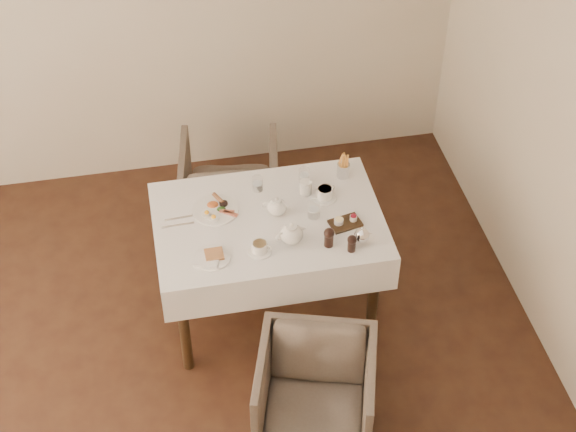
# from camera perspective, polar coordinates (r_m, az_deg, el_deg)

# --- Properties ---
(table) EXTENTS (1.28, 0.88, 0.75)m
(table) POSITION_cam_1_polar(r_m,az_deg,el_deg) (5.00, -1.26, -1.20)
(table) COLOR black
(table) RESTS_ON ground
(armchair_near) EXTENTS (0.76, 0.77, 0.57)m
(armchair_near) POSITION_cam_1_polar(r_m,az_deg,el_deg) (4.72, 1.78, -11.35)
(armchair_near) COLOR brown
(armchair_near) RESTS_ON ground
(armchair_far) EXTENTS (0.73, 0.74, 0.59)m
(armchair_far) POSITION_cam_1_polar(r_m,az_deg,el_deg) (5.86, -3.76, 2.01)
(armchair_far) COLOR brown
(armchair_far) RESTS_ON ground
(breakfast_plate) EXTENTS (0.26, 0.26, 0.03)m
(breakfast_plate) POSITION_cam_1_polar(r_m,az_deg,el_deg) (4.99, -4.70, 0.45)
(breakfast_plate) COLOR white
(breakfast_plate) RESTS_ON table
(side_plate) EXTENTS (0.21, 0.20, 0.02)m
(side_plate) POSITION_cam_1_polar(r_m,az_deg,el_deg) (4.71, -4.99, -2.71)
(side_plate) COLOR white
(side_plate) RESTS_ON table
(teapot_centre) EXTENTS (0.19, 0.17, 0.12)m
(teapot_centre) POSITION_cam_1_polar(r_m,az_deg,el_deg) (4.91, -0.73, 0.66)
(teapot_centre) COLOR white
(teapot_centre) RESTS_ON table
(teapot_front) EXTENTS (0.20, 0.17, 0.14)m
(teapot_front) POSITION_cam_1_polar(r_m,az_deg,el_deg) (4.74, 0.22, -1.10)
(teapot_front) COLOR white
(teapot_front) RESTS_ON table
(creamer) EXTENTS (0.09, 0.09, 0.08)m
(creamer) POSITION_cam_1_polar(r_m,az_deg,el_deg) (5.06, 1.14, 1.88)
(creamer) COLOR white
(creamer) RESTS_ON table
(teacup_near) EXTENTS (0.13, 0.13, 0.06)m
(teacup_near) POSITION_cam_1_polar(r_m,az_deg,el_deg) (4.72, -1.84, -2.07)
(teacup_near) COLOR white
(teacup_near) RESTS_ON table
(teacup_far) EXTENTS (0.14, 0.14, 0.07)m
(teacup_far) POSITION_cam_1_polar(r_m,az_deg,el_deg) (5.04, 2.39, 1.46)
(teacup_far) COLOR white
(teacup_far) RESTS_ON table
(glass_left) EXTENTS (0.08, 0.08, 0.09)m
(glass_left) POSITION_cam_1_polar(r_m,az_deg,el_deg) (5.08, -1.99, 2.10)
(glass_left) COLOR silver
(glass_left) RESTS_ON table
(glass_mid) EXTENTS (0.08, 0.08, 0.10)m
(glass_mid) POSITION_cam_1_polar(r_m,az_deg,el_deg) (4.91, 1.69, 0.42)
(glass_mid) COLOR silver
(glass_mid) RESTS_ON table
(glass_right) EXTENTS (0.07, 0.07, 0.09)m
(glass_right) POSITION_cam_1_polar(r_m,az_deg,el_deg) (5.14, 1.05, 2.66)
(glass_right) COLOR silver
(glass_right) RESTS_ON table
(condiment_board) EXTENTS (0.19, 0.15, 0.04)m
(condiment_board) POSITION_cam_1_polar(r_m,az_deg,el_deg) (4.89, 3.71, -0.40)
(condiment_board) COLOR black
(condiment_board) RESTS_ON table
(pepper_mill_left) EXTENTS (0.08, 0.08, 0.12)m
(pepper_mill_left) POSITION_cam_1_polar(r_m,az_deg,el_deg) (4.74, 2.66, -1.37)
(pepper_mill_left) COLOR black
(pepper_mill_left) RESTS_ON table
(pepper_mill_right) EXTENTS (0.07, 0.07, 0.11)m
(pepper_mill_right) POSITION_cam_1_polar(r_m,az_deg,el_deg) (4.72, 4.15, -1.77)
(pepper_mill_right) COLOR black
(pepper_mill_right) RESTS_ON table
(silver_pot) EXTENTS (0.13, 0.12, 0.11)m
(silver_pot) POSITION_cam_1_polar(r_m,az_deg,el_deg) (4.77, 4.80, -1.21)
(silver_pot) COLOR white
(silver_pot) RESTS_ON table
(fries_cup) EXTENTS (0.07, 0.07, 0.16)m
(fries_cup) POSITION_cam_1_polar(r_m,az_deg,el_deg) (5.17, 3.60, 3.20)
(fries_cup) COLOR silver
(fries_cup) RESTS_ON table
(cutlery_fork) EXTENTS (0.19, 0.03, 0.00)m
(cutlery_fork) POSITION_cam_1_polar(r_m,az_deg,el_deg) (4.96, -6.91, -0.10)
(cutlery_fork) COLOR silver
(cutlery_fork) RESTS_ON table
(cutlery_knife) EXTENTS (0.18, 0.02, 0.00)m
(cutlery_knife) POSITION_cam_1_polar(r_m,az_deg,el_deg) (4.92, -7.14, -0.59)
(cutlery_knife) COLOR silver
(cutlery_knife) RESTS_ON table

